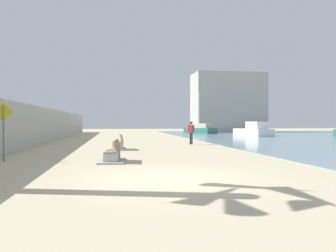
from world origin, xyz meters
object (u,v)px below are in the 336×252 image
bench_near (113,156)px  person_walking (191,131)px  bench_far (118,146)px  boat_far_left (254,131)px  boat_nearest (201,130)px  pedestrian_sign (4,125)px

bench_near → person_walking: (5.97, 10.94, 0.82)m
bench_far → boat_far_left: 24.54m
boat_nearest → boat_far_left: boat_nearest is taller
boat_nearest → bench_near: bearing=-110.4°
bench_far → boat_nearest: boat_nearest is taller
boat_far_left → pedestrian_sign: size_ratio=2.32×
bench_far → person_walking: 7.17m
boat_far_left → bench_far: bearing=-132.8°
boat_far_left → person_walking: bearing=-128.7°
bench_far → bench_near: bearing=-92.6°
bench_near → bench_far: (0.30, 6.63, 0.00)m
boat_far_left → pedestrian_sign: bearing=-132.3°
pedestrian_sign → person_walking: bearing=43.5°
person_walking → boat_far_left: size_ratio=0.30×
pedestrian_sign → bench_near: bearing=-9.8°
boat_nearest → bench_far: bearing=-114.3°
bench_near → boat_nearest: 36.67m
bench_far → pedestrian_sign: pedestrian_sign is taller
bench_far → boat_nearest: (12.50, 27.72, 0.39)m
bench_near → bench_far: size_ratio=1.01×
boat_far_left → boat_nearest: bearing=113.2°
bench_near → boat_far_left: bearing=55.5°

